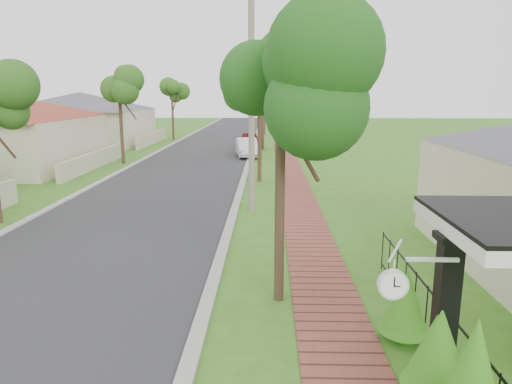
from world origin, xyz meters
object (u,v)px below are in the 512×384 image
(parked_car_red, at_px, (250,140))
(parked_car_white, at_px, (247,148))
(near_tree, at_px, (281,87))
(station_clock, at_px, (396,282))
(utility_pole, at_px, (251,98))
(porch_post, at_px, (444,325))

(parked_car_red, distance_m, parked_car_white, 5.04)
(near_tree, relative_size, station_clock, 5.40)
(near_tree, bearing_deg, utility_pole, 96.42)
(near_tree, bearing_deg, station_clock, -67.22)
(parked_car_white, bearing_deg, parked_car_red, 81.87)
(near_tree, bearing_deg, porch_post, -53.24)
(near_tree, xyz_separation_m, station_clock, (1.49, -3.55, -2.62))
(porch_post, xyz_separation_m, station_clock, (-0.86, -0.40, 0.83))
(near_tree, distance_m, station_clock, 4.65)
(station_clock, bearing_deg, near_tree, 112.78)
(station_clock, bearing_deg, parked_car_white, 96.99)
(parked_car_red, relative_size, near_tree, 0.72)
(station_clock, bearing_deg, utility_pole, 101.76)
(porch_post, relative_size, parked_car_white, 0.63)
(parked_car_white, height_order, utility_pole, utility_pole)
(near_tree, bearing_deg, parked_car_white, 94.42)
(utility_pole, bearing_deg, near_tree, -83.58)
(parked_car_red, distance_m, near_tree, 28.64)
(near_tree, height_order, station_clock, near_tree)
(porch_post, bearing_deg, utility_pole, 106.38)
(parked_car_white, bearing_deg, porch_post, -89.21)
(utility_pole, bearing_deg, parked_car_white, 93.40)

